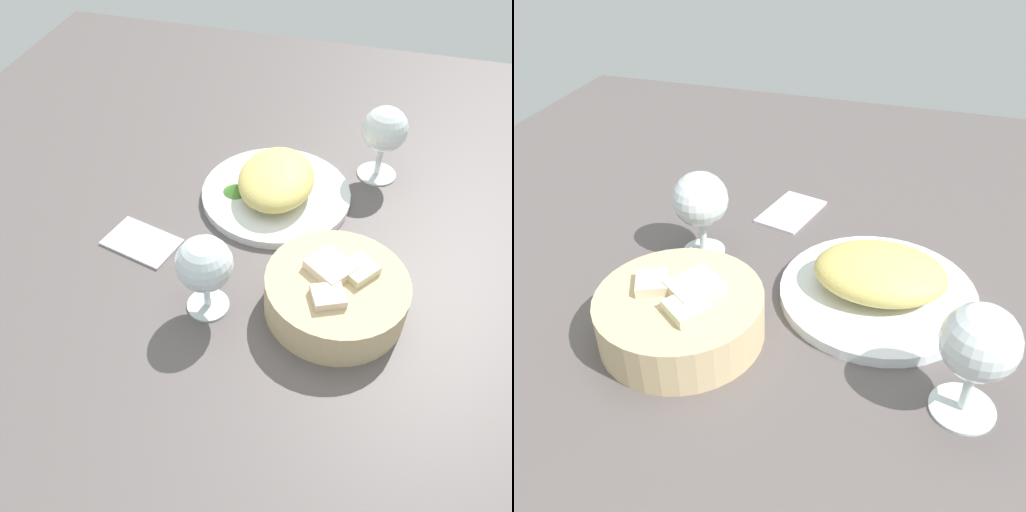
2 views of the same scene
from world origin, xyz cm
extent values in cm
cube|color=#57504F|center=(0.00, 0.00, -1.00)|extent=(140.00, 140.00, 2.00)
cylinder|color=silver|center=(-10.04, -0.63, 0.70)|extent=(24.60, 24.60, 1.40)
ellipsoid|color=#D3C065|center=(-10.04, -0.63, 3.99)|extent=(17.03, 13.22, 5.17)
cone|color=#488532|center=(-8.12, -7.10, 2.19)|extent=(4.07, 4.07, 1.58)
cylinder|color=#CDB283|center=(10.65, 12.76, 2.85)|extent=(19.19, 19.19, 5.69)
cube|color=beige|center=(14.14, 12.07, 4.86)|extent=(5.04, 5.25, 4.09)
cube|color=beige|center=(8.57, 15.12, 4.69)|extent=(5.95, 5.86, 4.44)
cube|color=beige|center=(9.19, 11.49, 4.26)|extent=(7.34, 7.46, 5.58)
cylinder|color=silver|center=(14.87, -3.99, 0.30)|extent=(5.87, 5.87, 0.60)
cylinder|color=silver|center=(14.87, -3.99, 2.60)|extent=(1.00, 1.00, 4.01)
sphere|color=silver|center=(14.87, -3.99, 8.39)|extent=(7.56, 7.56, 7.56)
cylinder|color=silver|center=(-20.94, 14.76, 0.30)|extent=(6.73, 6.73, 0.60)
cylinder|color=silver|center=(-20.94, 14.76, 3.01)|extent=(1.00, 1.00, 4.82)
sphere|color=silver|center=(-20.94, 14.76, 9.21)|extent=(7.58, 7.58, 7.58)
cube|color=white|center=(5.95, -17.83, 0.40)|extent=(9.46, 12.37, 0.80)
camera|label=1|loc=(59.76, 15.39, 59.78)|focal=38.94mm
camera|label=2|loc=(-14.00, 58.30, 46.38)|focal=40.89mm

